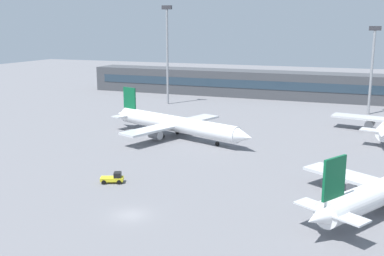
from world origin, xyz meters
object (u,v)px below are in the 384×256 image
(airplane_mid, at_px, (177,124))
(floodlight_tower_west, at_px, (372,64))
(floodlight_tower_east, at_px, (167,49))
(baggage_tug_yellow, at_px, (114,178))

(airplane_mid, bearing_deg, floodlight_tower_west, 48.90)
(airplane_mid, relative_size, floodlight_tower_east, 1.27)
(airplane_mid, height_order, floodlight_tower_west, floodlight_tower_west)
(floodlight_tower_west, xyz_separation_m, floodlight_tower_east, (-60.29, -4.18, 3.20))
(baggage_tug_yellow, relative_size, floodlight_tower_east, 0.13)
(airplane_mid, xyz_separation_m, floodlight_tower_west, (39.57, 45.36, 11.19))
(floodlight_tower_west, relative_size, floodlight_tower_east, 0.80)
(floodlight_tower_west, bearing_deg, baggage_tug_yellow, -115.55)
(airplane_mid, distance_m, floodlight_tower_west, 61.23)
(baggage_tug_yellow, distance_m, floodlight_tower_west, 86.69)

